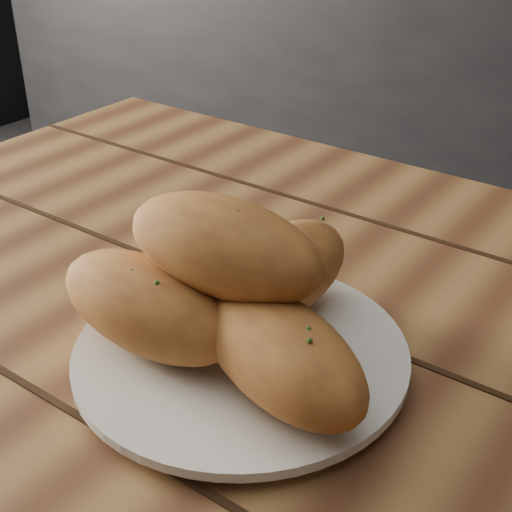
{
  "coord_description": "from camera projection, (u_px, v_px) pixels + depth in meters",
  "views": [
    {
      "loc": [
        0.8,
        -0.19,
        1.1
      ],
      "look_at": [
        0.53,
        0.19,
        0.84
      ],
      "focal_mm": 50.0,
      "sensor_mm": 36.0,
      "label": 1
    }
  ],
  "objects": [
    {
      "name": "counter",
      "position": [
        415.0,
        111.0,
        2.06
      ],
      "size": [
        2.8,
        0.6,
        0.9
      ],
      "primitive_type": "cube",
      "color": "black",
      "rests_on": "ground"
    },
    {
      "name": "plate",
      "position": [
        241.0,
        355.0,
        0.56
      ],
      "size": [
        0.26,
        0.26,
        0.02
      ],
      "color": "white",
      "rests_on": "table"
    },
    {
      "name": "bread_rolls",
      "position": [
        231.0,
        293.0,
        0.53
      ],
      "size": [
        0.29,
        0.23,
        0.12
      ],
      "color": "#C37E36",
      "rests_on": "plate"
    }
  ]
}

